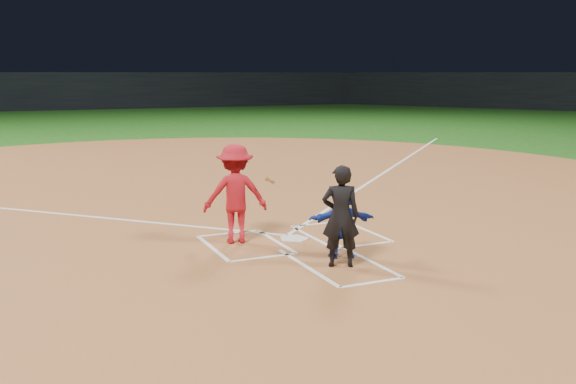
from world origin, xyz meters
name	(u,v)px	position (x,y,z in m)	size (l,w,h in m)	color
ground	(294,240)	(0.00, 0.00, 0.00)	(120.00, 120.00, 0.00)	#174D13
home_plate_dirt	(202,188)	(0.00, 6.00, 0.01)	(28.00, 28.00, 0.01)	brown
stadium_wall_far	(60,91)	(0.00, 48.00, 1.60)	(80.00, 1.20, 3.20)	black
home_plate	(294,239)	(0.00, 0.00, 0.02)	(0.60, 0.60, 0.02)	silver
catcher	(343,222)	(0.25, -1.42, 0.62)	(1.12, 0.36, 1.21)	#1430A7
umpire	(341,216)	(-0.03, -1.86, 0.84)	(0.60, 0.39, 1.65)	black
chalk_markings	(210,192)	(0.00, 5.29, 0.01)	(28.35, 17.32, 0.01)	white
batter_at_plate	(235,194)	(-1.06, 0.25, 0.91)	(1.50, 0.97, 1.80)	#AD131F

